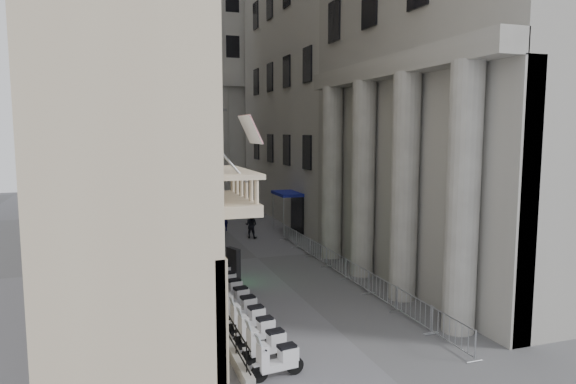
{
  "coord_description": "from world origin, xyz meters",
  "views": [
    {
      "loc": [
        -7.74,
        -9.58,
        7.52
      ],
      "look_at": [
        0.27,
        14.24,
        4.5
      ],
      "focal_mm": 32.0,
      "sensor_mm": 36.0,
      "label": 1
    }
  ],
  "objects_px": {
    "scooter_0": "(278,378)",
    "street_lamp": "(191,162)",
    "info_kiosk": "(234,267)",
    "pedestrian_a": "(224,219)",
    "security_tent": "(184,203)",
    "pedestrian_b": "(251,225)"
  },
  "relations": [
    {
      "from": "scooter_0",
      "to": "street_lamp",
      "type": "relative_size",
      "value": 0.17
    },
    {
      "from": "info_kiosk",
      "to": "pedestrian_a",
      "type": "bearing_deg",
      "value": 58.58
    },
    {
      "from": "scooter_0",
      "to": "security_tent",
      "type": "bearing_deg",
      "value": -7.12
    },
    {
      "from": "street_lamp",
      "to": "info_kiosk",
      "type": "distance_m",
      "value": 11.85
    },
    {
      "from": "info_kiosk",
      "to": "pedestrian_b",
      "type": "xyz_separation_m",
      "value": [
        3.6,
        10.55,
        -0.03
      ]
    },
    {
      "from": "street_lamp",
      "to": "pedestrian_b",
      "type": "height_order",
      "value": "street_lamp"
    },
    {
      "from": "pedestrian_a",
      "to": "pedestrian_b",
      "type": "bearing_deg",
      "value": 104.87
    },
    {
      "from": "pedestrian_a",
      "to": "pedestrian_b",
      "type": "xyz_separation_m",
      "value": [
        1.29,
        -3.14,
        0.04
      ]
    },
    {
      "from": "info_kiosk",
      "to": "pedestrian_a",
      "type": "height_order",
      "value": "info_kiosk"
    },
    {
      "from": "scooter_0",
      "to": "pedestrian_b",
      "type": "height_order",
      "value": "pedestrian_b"
    },
    {
      "from": "scooter_0",
      "to": "pedestrian_b",
      "type": "distance_m",
      "value": 20.77
    },
    {
      "from": "scooter_0",
      "to": "pedestrian_a",
      "type": "bearing_deg",
      "value": -14.94
    },
    {
      "from": "scooter_0",
      "to": "pedestrian_b",
      "type": "relative_size",
      "value": 0.83
    },
    {
      "from": "street_lamp",
      "to": "info_kiosk",
      "type": "height_order",
      "value": "street_lamp"
    },
    {
      "from": "info_kiosk",
      "to": "pedestrian_b",
      "type": "bearing_deg",
      "value": 49.3
    },
    {
      "from": "scooter_0",
      "to": "pedestrian_b",
      "type": "xyz_separation_m",
      "value": [
        4.4,
        20.28,
        0.91
      ]
    },
    {
      "from": "info_kiosk",
      "to": "security_tent",
      "type": "bearing_deg",
      "value": 72.52
    },
    {
      "from": "security_tent",
      "to": "pedestrian_b",
      "type": "xyz_separation_m",
      "value": [
        4.5,
        -1.16,
        -1.6
      ]
    },
    {
      "from": "scooter_0",
      "to": "security_tent",
      "type": "height_order",
      "value": "security_tent"
    },
    {
      "from": "scooter_0",
      "to": "security_tent",
      "type": "distance_m",
      "value": 21.59
    },
    {
      "from": "scooter_0",
      "to": "street_lamp",
      "type": "height_order",
      "value": "street_lamp"
    },
    {
      "from": "security_tent",
      "to": "info_kiosk",
      "type": "distance_m",
      "value": 11.86
    }
  ]
}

